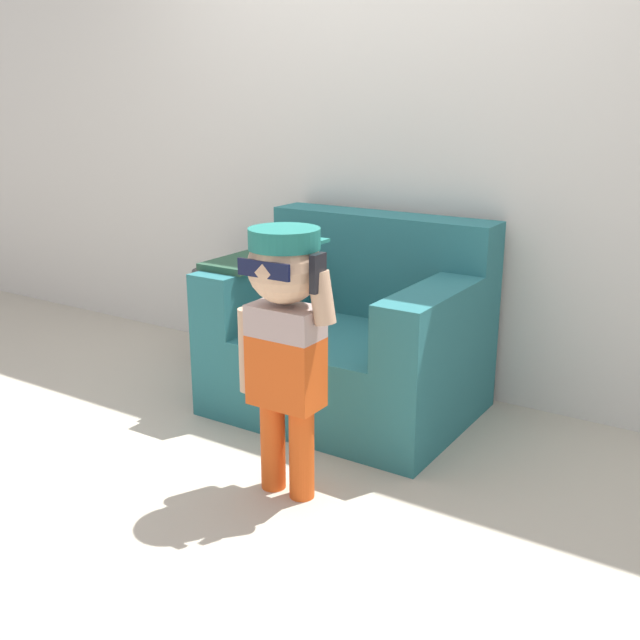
{
  "coord_description": "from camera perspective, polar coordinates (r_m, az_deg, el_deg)",
  "views": [
    {
      "loc": [
        1.78,
        -2.66,
        1.43
      ],
      "look_at": [
        0.22,
        -0.25,
        0.56
      ],
      "focal_mm": 42.0,
      "sensor_mm": 36.0,
      "label": 1
    }
  ],
  "objects": [
    {
      "name": "ground_plane",
      "position": [
        3.51,
        -0.81,
        -7.12
      ],
      "size": [
        10.0,
        10.0,
        0.0
      ],
      "primitive_type": "plane",
      "color": "#BCB29E"
    },
    {
      "name": "wall_back",
      "position": [
        3.75,
        4.71,
        14.9
      ],
      "size": [
        10.0,
        0.05,
        2.6
      ],
      "color": "silver",
      "rests_on": "ground_plane"
    },
    {
      "name": "armchair",
      "position": [
        3.47,
        2.42,
        -1.5
      ],
      "size": [
        1.15,
        0.87,
        0.88
      ],
      "color": "#286B70",
      "rests_on": "ground_plane"
    },
    {
      "name": "person_child",
      "position": [
        2.61,
        -2.7,
        -0.15
      ],
      "size": [
        0.41,
        0.3,
        0.99
      ],
      "color": "#E05119",
      "rests_on": "ground_plane"
    },
    {
      "name": "side_table",
      "position": [
        4.1,
        -7.54,
        0.97
      ],
      "size": [
        0.3,
        0.3,
        0.52
      ],
      "color": "#333333",
      "rests_on": "ground_plane"
    }
  ]
}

